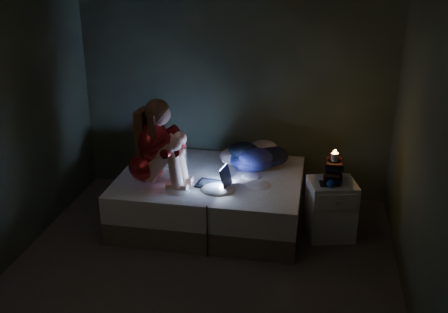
% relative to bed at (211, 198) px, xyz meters
% --- Properties ---
extents(floor, '(3.60, 3.80, 0.02)m').
position_rel_bed_xyz_m(floor, '(0.12, -1.10, -0.27)').
color(floor, '#2A2421').
rests_on(floor, ground).
extents(wall_back, '(3.60, 0.02, 2.60)m').
position_rel_bed_xyz_m(wall_back, '(0.12, 0.81, 1.04)').
color(wall_back, '#2A2E25').
rests_on(wall_back, ground).
extents(wall_front, '(3.60, 0.02, 2.60)m').
position_rel_bed_xyz_m(wall_front, '(0.12, -3.01, 1.04)').
color(wall_front, '#2A2E25').
rests_on(wall_front, ground).
extents(wall_right, '(0.02, 3.80, 2.60)m').
position_rel_bed_xyz_m(wall_right, '(1.93, -1.10, 1.04)').
color(wall_right, '#2A2E25').
rests_on(wall_right, ground).
extents(bed, '(1.92, 1.44, 0.53)m').
position_rel_bed_xyz_m(bed, '(0.00, 0.00, 0.00)').
color(bed, '#B8B6B1').
rests_on(bed, ground).
extents(pillow, '(0.48, 0.34, 0.14)m').
position_rel_bed_xyz_m(pillow, '(-0.61, 0.26, 0.33)').
color(pillow, white).
rests_on(pillow, bed).
extents(woman, '(0.58, 0.40, 0.91)m').
position_rel_bed_xyz_m(woman, '(-0.60, -0.29, 0.72)').
color(woman, maroon).
rests_on(woman, bed).
extents(laptop, '(0.37, 0.28, 0.24)m').
position_rel_bed_xyz_m(laptop, '(0.07, -0.24, 0.38)').
color(laptop, black).
rests_on(laptop, bed).
extents(clothes_pile, '(0.58, 0.49, 0.32)m').
position_rel_bed_xyz_m(clothes_pile, '(0.40, 0.29, 0.42)').
color(clothes_pile, navy).
rests_on(clothes_pile, bed).
extents(nightstand, '(0.54, 0.51, 0.61)m').
position_rel_bed_xyz_m(nightstand, '(1.28, -0.10, 0.04)').
color(nightstand, silver).
rests_on(nightstand, ground).
extents(book_stack, '(0.19, 0.25, 0.24)m').
position_rel_bed_xyz_m(book_stack, '(1.27, -0.10, 0.47)').
color(book_stack, black).
rests_on(book_stack, nightstand).
extents(candle, '(0.07, 0.07, 0.08)m').
position_rel_bed_xyz_m(candle, '(1.27, -0.10, 0.63)').
color(candle, beige).
rests_on(candle, book_stack).
extents(phone, '(0.08, 0.15, 0.01)m').
position_rel_bed_xyz_m(phone, '(1.17, -0.15, 0.35)').
color(phone, black).
rests_on(phone, nightstand).
extents(blue_orb, '(0.08, 0.08, 0.08)m').
position_rel_bed_xyz_m(blue_orb, '(1.22, -0.22, 0.38)').
color(blue_orb, '#133698').
rests_on(blue_orb, nightstand).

